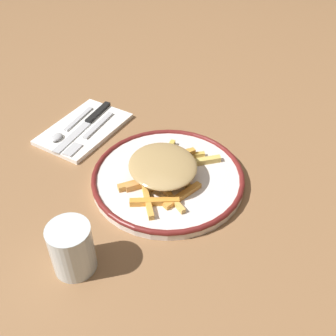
{
  "coord_description": "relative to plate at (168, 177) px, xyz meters",
  "views": [
    {
      "loc": [
        -0.33,
        0.49,
        0.56
      ],
      "look_at": [
        0.0,
        0.0,
        0.04
      ],
      "focal_mm": 43.68,
      "sensor_mm": 36.0,
      "label": 1
    }
  ],
  "objects": [
    {
      "name": "ground_plane",
      "position": [
        0.0,
        0.0,
        -0.01
      ],
      "size": [
        2.6,
        2.6,
        0.0
      ],
      "primitive_type": "plane",
      "color": "olive"
    },
    {
      "name": "plate",
      "position": [
        0.0,
        0.0,
        0.0
      ],
      "size": [
        0.3,
        0.3,
        0.02
      ],
      "color": "silver",
      "rests_on": "ground_plane"
    },
    {
      "name": "fries_heap",
      "position": [
        0.0,
        0.01,
        0.03
      ],
      "size": [
        0.19,
        0.22,
        0.04
      ],
      "color": "gold",
      "rests_on": "plate"
    },
    {
      "name": "napkin",
      "position": [
        0.26,
        -0.03,
        -0.01
      ],
      "size": [
        0.14,
        0.21,
        0.01
      ],
      "primitive_type": "cube",
      "rotation": [
        0.0,
        0.0,
        0.05
      ],
      "color": "white",
      "rests_on": "ground_plane"
    },
    {
      "name": "fork",
      "position": [
        0.23,
        -0.02,
        0.0
      ],
      "size": [
        0.04,
        0.18,
        0.01
      ],
      "color": "silver",
      "rests_on": "napkin"
    },
    {
      "name": "knife",
      "position": [
        0.26,
        -0.05,
        0.0
      ],
      "size": [
        0.05,
        0.21,
        0.01
      ],
      "color": "black",
      "rests_on": "napkin"
    },
    {
      "name": "spoon",
      "position": [
        0.28,
        0.0,
        0.0
      ],
      "size": [
        0.04,
        0.15,
        0.01
      ],
      "color": "silver",
      "rests_on": "napkin"
    },
    {
      "name": "water_glass",
      "position": [
        0.01,
        0.25,
        0.03
      ],
      "size": [
        0.07,
        0.07,
        0.09
      ],
      "primitive_type": "cylinder",
      "color": "silver",
      "rests_on": "ground_plane"
    }
  ]
}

